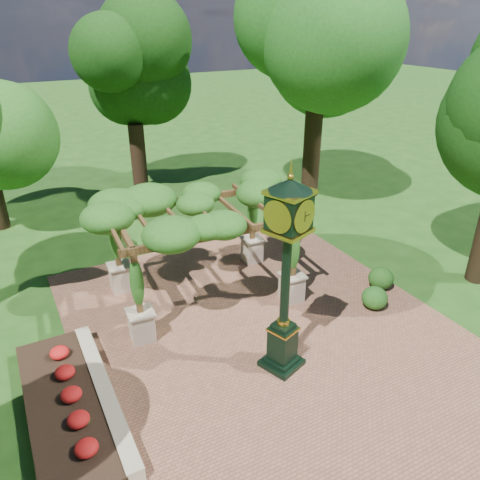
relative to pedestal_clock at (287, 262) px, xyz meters
name	(u,v)px	position (x,y,z in m)	size (l,w,h in m)	color
ground	(284,351)	(0.38, 0.45, -3.01)	(120.00, 120.00, 0.00)	#1E4714
brick_plaza	(265,330)	(0.38, 1.45, -2.99)	(10.00, 12.00, 0.04)	brown
border_wall	(105,393)	(-4.22, 0.95, -2.81)	(0.35, 5.00, 0.40)	#C6B793
flower_bed	(64,408)	(-5.12, 0.95, -2.83)	(1.50, 5.00, 0.36)	red
pedestal_clock	(287,262)	(0.00, 0.00, 0.00)	(1.27, 1.27, 5.04)	black
pergola	(202,214)	(-0.35, 3.93, -0.21)	(5.62, 3.73, 3.41)	#C1AD90
sundial	(178,231)	(0.35, 8.01, -2.60)	(0.56, 0.56, 0.94)	gray
shrub_front	(375,298)	(3.83, 0.84, -2.63)	(0.77, 0.77, 0.69)	#225819
shrub_mid	(381,278)	(4.80, 1.61, -2.61)	(0.80, 0.80, 0.72)	#204D15
shrub_back	(290,224)	(4.60, 6.53, -2.61)	(0.80, 0.80, 0.72)	#2F671D
tree_north	(130,69)	(0.91, 14.59, 2.75)	(4.19, 4.19, 8.42)	#331F14
tree_east_far	(320,26)	(7.95, 9.88, 4.55)	(5.61, 5.61, 11.00)	black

